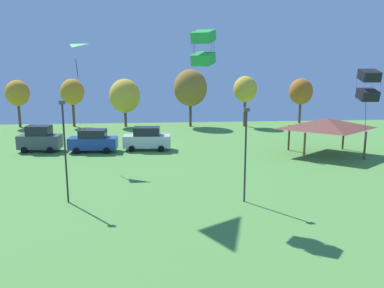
{
  "coord_description": "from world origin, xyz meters",
  "views": [
    {
      "loc": [
        -2.43,
        0.28,
        9.02
      ],
      "look_at": [
        -1.25,
        14.16,
        6.15
      ],
      "focal_mm": 38.0,
      "sensor_mm": 36.0,
      "label": 1
    }
  ],
  "objects_px": {
    "parked_car_second_from_left": "(93,141)",
    "treeline_tree_2": "(125,96)",
    "parked_car_third_from_left": "(147,139)",
    "kite_flying_7": "(203,48)",
    "treeline_tree_3": "(190,88)",
    "treeline_tree_4": "(245,89)",
    "light_post_1": "(65,146)",
    "treeline_tree_1": "(72,92)",
    "parked_car_leftmost": "(40,139)",
    "light_post_0": "(246,150)",
    "kite_flying_2": "(368,85)",
    "treeline_tree_5": "(301,92)",
    "park_pavilion": "(326,123)",
    "treeline_tree_0": "(17,93)",
    "kite_flying_4": "(72,55)"
  },
  "relations": [
    {
      "from": "parked_car_second_from_left",
      "to": "treeline_tree_2",
      "type": "relative_size",
      "value": 0.73
    },
    {
      "from": "parked_car_third_from_left",
      "to": "kite_flying_7",
      "type": "bearing_deg",
      "value": -72.91
    },
    {
      "from": "treeline_tree_3",
      "to": "treeline_tree_4",
      "type": "relative_size",
      "value": 1.13
    },
    {
      "from": "light_post_1",
      "to": "treeline_tree_1",
      "type": "height_order",
      "value": "light_post_1"
    },
    {
      "from": "kite_flying_7",
      "to": "treeline_tree_4",
      "type": "xyz_separation_m",
      "value": [
        9.31,
        30.95,
        -4.63
      ]
    },
    {
      "from": "parked_car_leftmost",
      "to": "light_post_0",
      "type": "bearing_deg",
      "value": -38.83
    },
    {
      "from": "parked_car_leftmost",
      "to": "light_post_1",
      "type": "distance_m",
      "value": 16.93
    },
    {
      "from": "parked_car_leftmost",
      "to": "light_post_1",
      "type": "xyz_separation_m",
      "value": [
        6.02,
        -15.64,
        2.43
      ]
    },
    {
      "from": "parked_car_second_from_left",
      "to": "kite_flying_7",
      "type": "bearing_deg",
      "value": -58.01
    },
    {
      "from": "parked_car_second_from_left",
      "to": "treeline_tree_3",
      "type": "bearing_deg",
      "value": 56.44
    },
    {
      "from": "kite_flying_2",
      "to": "treeline_tree_2",
      "type": "xyz_separation_m",
      "value": [
        -21.6,
        24.35,
        -2.79
      ]
    },
    {
      "from": "light_post_0",
      "to": "treeline_tree_5",
      "type": "height_order",
      "value": "treeline_tree_5"
    },
    {
      "from": "light_post_0",
      "to": "treeline_tree_3",
      "type": "bearing_deg",
      "value": 91.83
    },
    {
      "from": "park_pavilion",
      "to": "treeline_tree_0",
      "type": "height_order",
      "value": "treeline_tree_0"
    },
    {
      "from": "treeline_tree_5",
      "to": "treeline_tree_3",
      "type": "bearing_deg",
      "value": -173.46
    },
    {
      "from": "park_pavilion",
      "to": "treeline_tree_2",
      "type": "distance_m",
      "value": 27.98
    },
    {
      "from": "kite_flying_4",
      "to": "light_post_0",
      "type": "height_order",
      "value": "kite_flying_4"
    },
    {
      "from": "light_post_0",
      "to": "kite_flying_4",
      "type": "bearing_deg",
      "value": 138.45
    },
    {
      "from": "kite_flying_7",
      "to": "treeline_tree_2",
      "type": "height_order",
      "value": "kite_flying_7"
    },
    {
      "from": "parked_car_second_from_left",
      "to": "treeline_tree_2",
      "type": "bearing_deg",
      "value": 84.94
    },
    {
      "from": "treeline_tree_4",
      "to": "treeline_tree_1",
      "type": "bearing_deg",
      "value": 175.42
    },
    {
      "from": "kite_flying_4",
      "to": "kite_flying_7",
      "type": "distance_m",
      "value": 15.33
    },
    {
      "from": "treeline_tree_3",
      "to": "parked_car_leftmost",
      "type": "bearing_deg",
      "value": -138.46
    },
    {
      "from": "treeline_tree_1",
      "to": "park_pavilion",
      "type": "bearing_deg",
      "value": -35.25
    },
    {
      "from": "light_post_0",
      "to": "treeline_tree_3",
      "type": "xyz_separation_m",
      "value": [
        -0.99,
        31.04,
        1.86
      ]
    },
    {
      "from": "kite_flying_4",
      "to": "treeline_tree_2",
      "type": "distance_m",
      "value": 21.13
    },
    {
      "from": "parked_car_third_from_left",
      "to": "treeline_tree_4",
      "type": "bearing_deg",
      "value": 51.29
    },
    {
      "from": "kite_flying_4",
      "to": "treeline_tree_2",
      "type": "height_order",
      "value": "kite_flying_4"
    },
    {
      "from": "parked_car_leftmost",
      "to": "kite_flying_2",
      "type": "bearing_deg",
      "value": -13.18
    },
    {
      "from": "parked_car_leftmost",
      "to": "treeline_tree_4",
      "type": "bearing_deg",
      "value": 34.84
    },
    {
      "from": "kite_flying_2",
      "to": "parked_car_third_from_left",
      "type": "bearing_deg",
      "value": 153.67
    },
    {
      "from": "parked_car_second_from_left",
      "to": "parked_car_third_from_left",
      "type": "xyz_separation_m",
      "value": [
        5.39,
        0.41,
        0.04
      ]
    },
    {
      "from": "kite_flying_7",
      "to": "parked_car_second_from_left",
      "type": "bearing_deg",
      "value": 119.58
    },
    {
      "from": "kite_flying_2",
      "to": "park_pavilion",
      "type": "relative_size",
      "value": 0.77
    },
    {
      "from": "kite_flying_2",
      "to": "treeline_tree_5",
      "type": "distance_m",
      "value": 26.1
    },
    {
      "from": "kite_flying_4",
      "to": "parked_car_third_from_left",
      "type": "bearing_deg",
      "value": 39.7
    },
    {
      "from": "kite_flying_4",
      "to": "parked_car_second_from_left",
      "type": "xyz_separation_m",
      "value": [
        0.63,
        4.58,
        -8.35
      ]
    },
    {
      "from": "treeline_tree_1",
      "to": "treeline_tree_5",
      "type": "xyz_separation_m",
      "value": [
        32.43,
        0.54,
        -0.18
      ]
    },
    {
      "from": "parked_car_leftmost",
      "to": "park_pavilion",
      "type": "height_order",
      "value": "park_pavilion"
    },
    {
      "from": "kite_flying_2",
      "to": "treeline_tree_1",
      "type": "xyz_separation_m",
      "value": [
        -28.78,
        25.18,
        -2.28
      ]
    },
    {
      "from": "light_post_1",
      "to": "parked_car_second_from_left",
      "type": "bearing_deg",
      "value": 92.43
    },
    {
      "from": "treeline_tree_4",
      "to": "parked_car_leftmost",
      "type": "bearing_deg",
      "value": -149.71
    },
    {
      "from": "light_post_0",
      "to": "treeline_tree_2",
      "type": "relative_size",
      "value": 0.93
    },
    {
      "from": "parked_car_second_from_left",
      "to": "light_post_0",
      "type": "distance_m",
      "value": 20.01
    },
    {
      "from": "parked_car_leftmost",
      "to": "treeline_tree_4",
      "type": "distance_m",
      "value": 28.0
    },
    {
      "from": "kite_flying_7",
      "to": "parked_car_third_from_left",
      "type": "xyz_separation_m",
      "value": [
        -3.86,
        16.71,
        -8.58
      ]
    },
    {
      "from": "treeline_tree_0",
      "to": "treeline_tree_1",
      "type": "height_order",
      "value": "treeline_tree_1"
    },
    {
      "from": "parked_car_second_from_left",
      "to": "light_post_1",
      "type": "distance_m",
      "value": 15.21
    },
    {
      "from": "treeline_tree_5",
      "to": "park_pavilion",
      "type": "bearing_deg",
      "value": -102.81
    },
    {
      "from": "parked_car_leftmost",
      "to": "light_post_0",
      "type": "height_order",
      "value": "light_post_0"
    }
  ]
}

